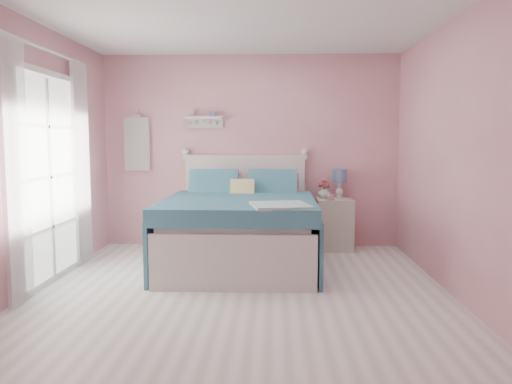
# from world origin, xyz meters

# --- Properties ---
(floor) EXTENTS (4.50, 4.50, 0.00)m
(floor) POSITION_xyz_m (0.00, 0.00, 0.00)
(floor) COLOR silver
(floor) RESTS_ON ground
(room_shell) EXTENTS (4.50, 4.50, 4.50)m
(room_shell) POSITION_xyz_m (0.00, 0.00, 1.58)
(room_shell) COLOR #C47C87
(room_shell) RESTS_ON floor
(bed) EXTENTS (1.72, 2.17, 1.25)m
(bed) POSITION_xyz_m (-0.07, 1.17, 0.42)
(bed) COLOR silver
(bed) RESTS_ON floor
(nightstand) EXTENTS (0.47, 0.46, 0.68)m
(nightstand) POSITION_xyz_m (1.12, 2.00, 0.34)
(nightstand) COLOR beige
(nightstand) RESTS_ON floor
(table_lamp) EXTENTS (0.20, 0.20, 0.39)m
(table_lamp) POSITION_xyz_m (1.19, 2.09, 0.95)
(table_lamp) COLOR white
(table_lamp) RESTS_ON nightstand
(vase) EXTENTS (0.19, 0.19, 0.17)m
(vase) POSITION_xyz_m (0.99, 2.04, 0.76)
(vase) COLOR silver
(vase) RESTS_ON nightstand
(teacup) EXTENTS (0.10, 0.10, 0.07)m
(teacup) POSITION_xyz_m (1.05, 1.87, 0.72)
(teacup) COLOR pink
(teacup) RESTS_ON nightstand
(roses) EXTENTS (0.14, 0.11, 0.12)m
(roses) POSITION_xyz_m (0.98, 2.03, 0.88)
(roses) COLOR #CE465C
(roses) RESTS_ON vase
(wall_shelf) EXTENTS (0.50, 0.15, 0.25)m
(wall_shelf) POSITION_xyz_m (-0.63, 2.19, 1.73)
(wall_shelf) COLOR silver
(wall_shelf) RESTS_ON room_shell
(hanging_dress) EXTENTS (0.34, 0.03, 0.72)m
(hanging_dress) POSITION_xyz_m (-1.55, 2.18, 1.40)
(hanging_dress) COLOR white
(hanging_dress) RESTS_ON room_shell
(french_door) EXTENTS (0.04, 1.32, 2.16)m
(french_door) POSITION_xyz_m (-1.97, 0.40, 1.07)
(french_door) COLOR silver
(french_door) RESTS_ON floor
(curtain_near) EXTENTS (0.04, 0.40, 2.32)m
(curtain_near) POSITION_xyz_m (-1.92, -0.34, 1.18)
(curtain_near) COLOR white
(curtain_near) RESTS_ON floor
(curtain_far) EXTENTS (0.04, 0.40, 2.32)m
(curtain_far) POSITION_xyz_m (-1.92, 1.14, 1.18)
(curtain_far) COLOR white
(curtain_far) RESTS_ON floor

